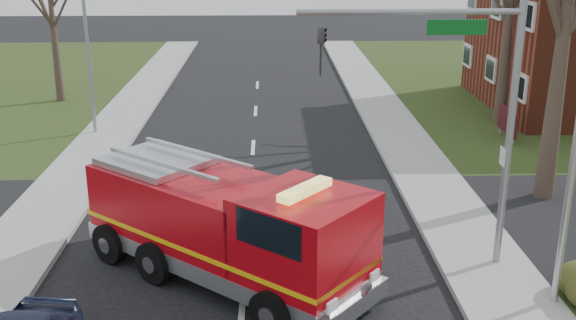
{
  "coord_description": "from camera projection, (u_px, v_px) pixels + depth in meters",
  "views": [
    {
      "loc": [
        0.66,
        -14.02,
        8.14
      ],
      "look_at": [
        1.2,
        4.39,
        2.0
      ],
      "focal_mm": 42.0,
      "sensor_mm": 36.0,
      "label": 1
    }
  ],
  "objects": [
    {
      "name": "ground",
      "position": [
        243.0,
        300.0,
        15.85
      ],
      "size": [
        120.0,
        120.0,
        0.0
      ],
      "primitive_type": "plane",
      "color": "black",
      "rests_on": "ground"
    },
    {
      "name": "sidewalk_right",
      "position": [
        503.0,
        293.0,
        16.0
      ],
      "size": [
        2.4,
        80.0,
        0.15
      ],
      "primitive_type": "cube",
      "color": "gray",
      "rests_on": "ground"
    },
    {
      "name": "health_center_sign",
      "position": [
        508.0,
        122.0,
        27.72
      ],
      "size": [
        0.12,
        2.0,
        1.4
      ],
      "color": "#410F16",
      "rests_on": "ground"
    },
    {
      "name": "traffic_signal_mast",
      "position": [
        461.0,
        89.0,
        15.93
      ],
      "size": [
        5.29,
        0.18,
        6.8
      ],
      "color": "gray",
      "rests_on": "ground"
    },
    {
      "name": "utility_pole_far",
      "position": [
        88.0,
        54.0,
        27.83
      ],
      "size": [
        0.14,
        0.14,
        7.0
      ],
      "primitive_type": "cylinder",
      "color": "gray",
      "rests_on": "ground"
    },
    {
      "name": "fire_engine",
      "position": [
        227.0,
        228.0,
        16.4
      ],
      "size": [
        7.39,
        6.81,
        3.03
      ],
      "rotation": [
        0.0,
        0.0,
        0.87
      ],
      "color": "#A7070F",
      "rests_on": "ground"
    }
  ]
}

